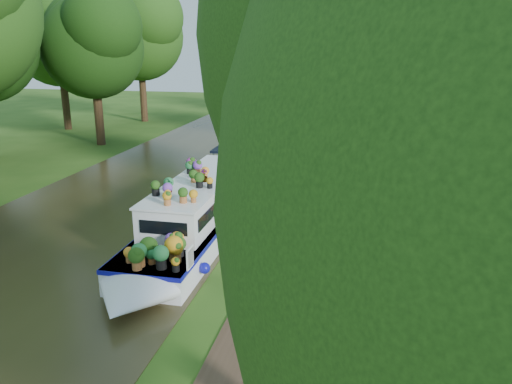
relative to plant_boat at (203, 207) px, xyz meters
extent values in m
plane|color=#2A5014|center=(2.25, -0.61, -0.85)|extent=(100.00, 100.00, 0.00)
cube|color=#2E2914|center=(-3.75, -0.61, -0.84)|extent=(10.00, 100.00, 0.02)
cube|color=#442F1F|center=(3.45, -0.61, -0.84)|extent=(2.20, 100.00, 0.03)
cube|color=white|center=(0.00, 0.85, -0.46)|extent=(2.20, 12.00, 0.75)
cube|color=#0F1091|center=(0.00, 0.85, -0.14)|extent=(2.24, 12.04, 0.12)
cube|color=white|center=(0.00, 0.05, 0.44)|extent=(1.80, 7.00, 1.05)
cube|color=white|center=(0.00, 0.05, 1.00)|extent=(1.90, 7.10, 0.06)
cube|color=black|center=(0.91, 0.05, 0.52)|extent=(0.03, 6.40, 0.38)
cube|color=black|center=(-0.91, 0.05, 0.52)|extent=(0.03, 6.40, 0.38)
cube|color=black|center=(0.00, 5.15, 1.07)|extent=(1.90, 2.40, 0.10)
cube|color=white|center=(1.15, -4.55, 0.22)|extent=(0.04, 0.45, 0.55)
imported|color=#1D4211|center=(-0.42, -1.78, 1.25)|extent=(0.26, 0.28, 0.45)
imported|color=#1D4211|center=(0.21, -0.39, 1.24)|extent=(0.32, 0.32, 0.42)
cylinder|color=black|center=(6.05, 2.39, 1.42)|extent=(0.56, 0.56, 4.55)
sphere|color=black|center=(6.05, 2.39, 5.38)|extent=(4.80, 4.80, 4.80)
sphere|color=black|center=(7.01, 1.67, 6.34)|extent=(3.60, 3.60, 3.60)
sphere|color=black|center=(5.21, 3.23, 6.10)|extent=(3.84, 3.84, 3.84)
cylinder|color=black|center=(6.75, 14.39, 1.07)|extent=(0.56, 0.56, 3.85)
sphere|color=#1D4211|center=(6.75, 14.39, 5.10)|extent=(6.00, 6.00, 6.00)
sphere|color=#1D4211|center=(7.95, 13.49, 6.30)|extent=(4.50, 4.50, 4.50)
sphere|color=#1D4211|center=(5.70, 15.44, 6.00)|extent=(4.80, 4.80, 4.80)
cylinder|color=black|center=(6.25, 25.39, 1.25)|extent=(0.56, 0.56, 4.20)
sphere|color=black|center=(6.25, 25.39, 5.66)|extent=(6.60, 6.60, 6.60)
sphere|color=black|center=(7.57, 24.40, 6.98)|extent=(4.95, 4.95, 4.95)
sphere|color=black|center=(5.09, 26.55, 6.65)|extent=(5.28, 5.28, 5.28)
cylinder|color=black|center=(-11.25, 13.39, 1.07)|extent=(0.56, 0.56, 3.85)
sphere|color=black|center=(-11.25, 13.39, 5.17)|extent=(6.20, 6.20, 6.20)
sphere|color=black|center=(-10.01, 12.46, 6.41)|extent=(4.65, 4.65, 4.65)
sphere|color=black|center=(-12.34, 14.48, 6.10)|extent=(4.96, 4.96, 4.96)
cylinder|color=black|center=(-12.75, 23.39, 1.33)|extent=(0.56, 0.56, 4.38)
sphere|color=#1D4211|center=(-12.75, 23.39, 5.97)|extent=(7.00, 7.00, 7.00)
sphere|color=#1D4211|center=(-11.35, 22.34, 7.37)|extent=(5.25, 5.25, 5.25)
sphere|color=#1D4211|center=(-13.98, 24.62, 7.02)|extent=(5.60, 5.60, 5.60)
cylinder|color=black|center=(-16.75, 18.39, 1.25)|extent=(0.56, 0.56, 4.20)
sphere|color=#1D4211|center=(-16.75, 18.39, 5.73)|extent=(6.80, 6.80, 6.80)
sphere|color=#1D4211|center=(-15.39, 17.37, 7.09)|extent=(5.10, 5.10, 5.10)
sphere|color=#1D4211|center=(-17.94, 19.58, 6.75)|extent=(5.44, 5.44, 5.44)
cube|color=black|center=(0.50, 16.51, -0.53)|extent=(3.01, 6.31, 0.61)
cube|color=black|center=(0.50, 16.00, 0.13)|extent=(2.15, 3.75, 0.71)
imported|color=#E45E90|center=(2.95, 16.43, 0.13)|extent=(0.74, 0.54, 1.90)
imported|color=black|center=(3.80, 21.51, -0.07)|extent=(0.89, 0.81, 1.50)
imported|color=#227122|center=(2.30, 3.40, -0.63)|extent=(0.50, 0.46, 0.45)
camera|label=1|loc=(5.23, -15.51, 5.39)|focal=35.00mm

